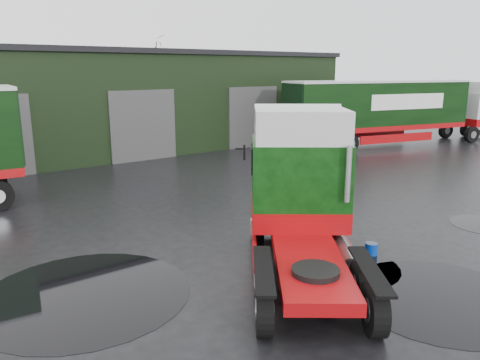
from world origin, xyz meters
name	(u,v)px	position (x,y,z in m)	size (l,w,h in m)	color
ground	(281,233)	(0.00, 0.00, 0.00)	(100.00, 100.00, 0.00)	black
warehouse	(102,100)	(2.00, 20.00, 3.16)	(32.40, 12.40, 6.30)	black
hero_tractor	(307,201)	(-1.92, -3.00, 2.10)	(2.86, 6.75, 4.19)	#0B340B
lorry_right	(377,114)	(16.73, 9.00, 2.23)	(2.93, 16.95, 4.45)	silver
wash_bucket	(371,249)	(0.85, -2.89, 0.17)	(0.36, 0.36, 0.34)	#07319F
tree_back_b	(145,84)	(10.00, 30.00, 3.75)	(4.40, 4.40, 7.50)	black
puddle_0	(343,267)	(-0.43, -2.97, 0.00)	(2.98, 2.98, 0.01)	black
puddle_1	(318,197)	(4.10, 2.29, 0.00)	(2.32, 2.32, 0.01)	black
puddle_2	(85,294)	(-6.50, -0.35, 0.00)	(4.96, 4.96, 0.01)	black
puddle_4	(440,297)	(0.01, -5.49, 0.00)	(4.30, 4.30, 0.01)	black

